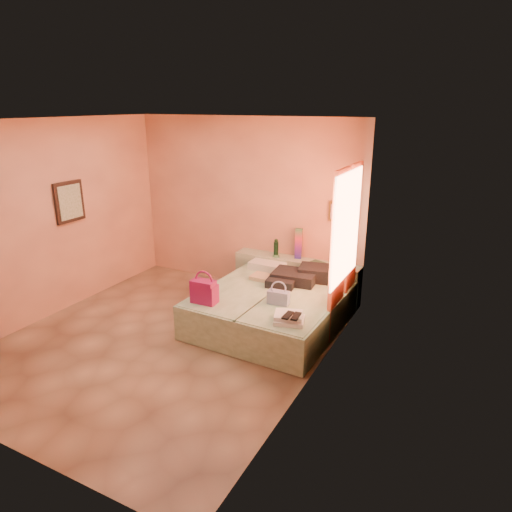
{
  "coord_description": "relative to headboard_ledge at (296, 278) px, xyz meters",
  "views": [
    {
      "loc": [
        3.51,
        -4.23,
        2.99
      ],
      "look_at": [
        0.9,
        0.85,
        1.06
      ],
      "focal_mm": 32.0,
      "sensor_mm": 36.0,
      "label": 1
    }
  ],
  "objects": [
    {
      "name": "headboard_ledge",
      "position": [
        0.0,
        0.0,
        0.0
      ],
      "size": [
        2.05,
        0.3,
        0.65
      ],
      "primitive_type": "cube",
      "color": "#AABA98",
      "rests_on": "ground"
    },
    {
      "name": "blue_handbag",
      "position": [
        0.31,
        -1.37,
        0.27
      ],
      "size": [
        0.29,
        0.15,
        0.18
      ],
      "primitive_type": "cube",
      "rotation": [
        0.0,
        0.0,
        0.09
      ],
      "color": "#42509F",
      "rests_on": "bed_right"
    },
    {
      "name": "ground",
      "position": [
        -0.98,
        -2.1,
        -0.33
      ],
      "size": [
        4.5,
        4.5,
        0.0
      ],
      "primitive_type": "plane",
      "color": "tan",
      "rests_on": "ground"
    },
    {
      "name": "small_dish",
      "position": [
        -0.33,
        -0.05,
        0.34
      ],
      "size": [
        0.14,
        0.14,
        0.03
      ],
      "primitive_type": "cylinder",
      "rotation": [
        0.0,
        0.0,
        0.35
      ],
      "color": "#50935F",
      "rests_on": "headboard_ledge"
    },
    {
      "name": "water_bottle",
      "position": [
        -0.35,
        -0.01,
        0.46
      ],
      "size": [
        0.1,
        0.1,
        0.27
      ],
      "primitive_type": "cylinder",
      "rotation": [
        0.0,
        0.0,
        -0.41
      ],
      "color": "#12331D",
      "rests_on": "headboard_ledge"
    },
    {
      "name": "rainbow_box",
      "position": [
        0.0,
        0.06,
        0.56
      ],
      "size": [
        0.13,
        0.13,
        0.47
      ],
      "primitive_type": "cube",
      "rotation": [
        0.0,
        0.0,
        0.25
      ],
      "color": "#A21358",
      "rests_on": "headboard_ledge"
    },
    {
      "name": "room_walls",
      "position": [
        -0.77,
        -1.53,
        1.46
      ],
      "size": [
        4.02,
        4.51,
        2.81
      ],
      "color": "#F0AA80",
      "rests_on": "ground"
    },
    {
      "name": "sandal_pair",
      "position": [
        0.69,
        -1.83,
        0.29
      ],
      "size": [
        0.16,
        0.21,
        0.02
      ],
      "primitive_type": "cube",
      "rotation": [
        0.0,
        0.0,
        0.01
      ],
      "color": "black",
      "rests_on": "towel_stack"
    },
    {
      "name": "flower_vase",
      "position": [
        0.7,
        -0.07,
        0.47
      ],
      "size": [
        0.3,
        0.3,
        0.29
      ],
      "primitive_type": "cube",
      "rotation": [
        0.0,
        0.0,
        0.42
      ],
      "color": "silver",
      "rests_on": "headboard_ledge"
    },
    {
      "name": "green_book",
      "position": [
        0.37,
        -0.07,
        0.34
      ],
      "size": [
        0.24,
        0.2,
        0.03
      ],
      "primitive_type": "cube",
      "rotation": [
        0.0,
        0.0,
        -0.32
      ],
      "color": "#294D32",
      "rests_on": "headboard_ledge"
    },
    {
      "name": "bed_left",
      "position": [
        -0.38,
        -1.05,
        -0.08
      ],
      "size": [
        0.96,
        2.03,
        0.5
      ],
      "primitive_type": "cube",
      "rotation": [
        0.0,
        0.0,
        -0.03
      ],
      "color": "#BADAB0",
      "rests_on": "ground"
    },
    {
      "name": "towel_stack",
      "position": [
        0.64,
        -1.78,
        0.23
      ],
      "size": [
        0.42,
        0.38,
        0.1
      ],
      "primitive_type": "cube",
      "rotation": [
        0.0,
        0.0,
        0.28
      ],
      "color": "white",
      "rests_on": "bed_right"
    },
    {
      "name": "magenta_handbag",
      "position": [
        -0.57,
        -1.77,
        0.33
      ],
      "size": [
        0.34,
        0.2,
        0.31
      ],
      "primitive_type": "cube",
      "rotation": [
        0.0,
        0.0,
        0.05
      ],
      "color": "#A21358",
      "rests_on": "bed_left"
    },
    {
      "name": "bed_right",
      "position": [
        0.52,
        -1.08,
        -0.08
      ],
      "size": [
        0.96,
        2.03,
        0.5
      ],
      "primitive_type": "cube",
      "rotation": [
        0.0,
        0.0,
        -0.03
      ],
      "color": "#BADAB0",
      "rests_on": "ground"
    },
    {
      "name": "khaki_garment",
      "position": [
        -0.26,
        -0.67,
        0.2
      ],
      "size": [
        0.34,
        0.28,
        0.06
      ],
      "primitive_type": "cube",
      "rotation": [
        0.0,
        0.0,
        -0.01
      ],
      "color": "tan",
      "rests_on": "bed_left"
    },
    {
      "name": "clothes_pile",
      "position": [
        0.26,
        -0.56,
        0.28
      ],
      "size": [
        0.75,
        0.75,
        0.2
      ],
      "primitive_type": "cube",
      "rotation": [
        0.0,
        0.0,
        0.12
      ],
      "color": "black",
      "rests_on": "bed_right"
    }
  ]
}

